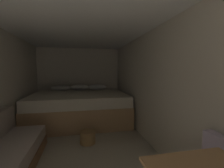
# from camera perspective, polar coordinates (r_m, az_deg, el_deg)

# --- Properties ---
(ground_plane) EXTENTS (7.57, 7.57, 0.00)m
(ground_plane) POSITION_cam_1_polar(r_m,az_deg,el_deg) (2.81, -11.83, -24.86)
(ground_plane) COLOR #A39984
(wall_back) EXTENTS (2.71, 0.05, 2.13)m
(wall_back) POSITION_cam_1_polar(r_m,az_deg,el_deg) (5.26, -11.92, 1.25)
(wall_back) COLOR beige
(wall_back) RESTS_ON ground
(wall_right) EXTENTS (0.05, 5.57, 2.13)m
(wall_right) POSITION_cam_1_polar(r_m,az_deg,el_deg) (2.79, 16.28, -2.01)
(wall_right) COLOR beige
(wall_right) RESTS_ON ground
(ceiling_slab) EXTENTS (2.71, 5.57, 0.05)m
(ceiling_slab) POSITION_cam_1_polar(r_m,az_deg,el_deg) (2.56, -12.75, 22.16)
(ceiling_slab) COLOR white
(ceiling_slab) RESTS_ON wall_left
(bed) EXTENTS (2.49, 1.85, 0.96)m
(bed) POSITION_cam_1_polar(r_m,az_deg,el_deg) (4.39, -11.83, -8.27)
(bed) COLOR tan
(bed) RESTS_ON ground
(wicker_basket) EXTENTS (0.30, 0.30, 0.24)m
(wicker_basket) POSITION_cam_1_polar(r_m,az_deg,el_deg) (3.17, -8.96, -18.83)
(wicker_basket) COLOR olive
(wicker_basket) RESTS_ON ground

